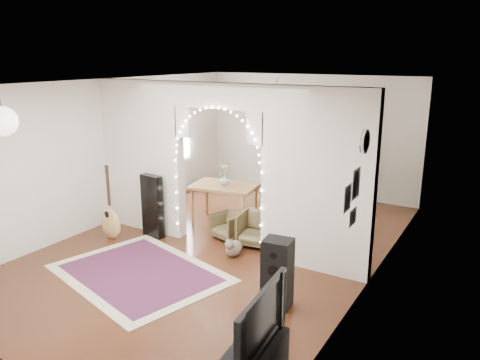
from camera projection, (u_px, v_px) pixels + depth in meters
The scene contains 24 objects.
floor at pixel (221, 245), 7.88m from camera, with size 7.50×7.50×0.00m, color black.
ceiling at pixel (219, 82), 7.19m from camera, with size 5.00×7.50×0.02m, color white.
wall_back at pixel (310, 135), 10.65m from camera, with size 5.00×0.02×2.70m, color silver.
wall_front at pixel (5, 247), 4.42m from camera, with size 5.00×0.02×2.70m, color silver.
wall_left at pixel (109, 152), 8.77m from camera, with size 0.02×7.50×2.70m, color silver.
wall_right at pixel (376, 190), 6.30m from camera, with size 0.02×7.50×2.70m, color silver.
divider_wall at pixel (220, 163), 7.52m from camera, with size 5.00×0.20×2.70m.
fairy_lights at pixel (216, 157), 7.37m from camera, with size 1.64×0.04×1.60m, color #FFEABF, non-canonical shape.
window at pixel (170, 131), 10.21m from camera, with size 0.04×1.20×1.40m, color white.
wall_clock at pixel (365, 142), 5.62m from camera, with size 0.31×0.31×0.03m, color white.
picture_frames at pixel (352, 198), 5.44m from camera, with size 0.02×0.50×0.70m, color white, non-canonical shape.
paper_lantern at pixel (3, 121), 6.24m from camera, with size 0.40×0.40×0.40m, color white.
ceiling_fan at pixel (277, 93), 8.93m from camera, with size 1.10×1.10×0.30m, color gold, non-canonical shape.
area_rug at pixel (140, 273), 6.87m from camera, with size 2.44×1.83×0.02m, color maroon.
guitar_case at pixel (152, 206), 8.15m from camera, with size 0.43×0.14×1.11m, color black.
acoustic_guitar at pixel (110, 212), 8.06m from camera, with size 0.47×0.26×1.12m.
tabby_cat at pixel (233, 248), 7.42m from camera, with size 0.26×0.54×0.35m.
floor_speaker at pixel (277, 273), 5.87m from camera, with size 0.38×0.35×0.91m.
tv at pixel (251, 320), 4.18m from camera, with size 1.07×0.14×0.62m, color black.
bookcase at pixel (311, 172), 9.92m from camera, with size 1.36×0.34×1.40m, color beige.
dining_table at pixel (224, 189), 8.78m from camera, with size 1.31×0.98×0.76m.
flower_vase at pixel (224, 180), 8.73m from camera, with size 0.18×0.18×0.19m, color silver.
dining_chair_left at pixel (258, 229), 7.85m from camera, with size 0.61×0.62×0.57m, color brown.
dining_chair_right at pixel (229, 225), 8.14m from camera, with size 0.50×0.52×0.47m, color brown.
Camera 1 is at (4.01, -6.15, 3.10)m, focal length 35.00 mm.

